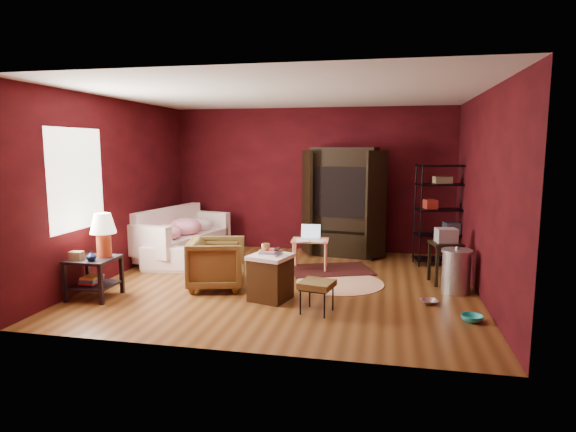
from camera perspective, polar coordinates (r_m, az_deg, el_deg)
name	(u,v)px	position (r m, az deg, el deg)	size (l,w,h in m)	color
room	(282,191)	(7.07, -0.67, 3.00)	(5.54, 5.04, 2.84)	brown
sofa	(180,237)	(9.03, -12.62, -2.49)	(2.05, 0.60, 0.80)	white
armchair	(217,261)	(7.09, -8.42, -5.30)	(0.78, 0.73, 0.80)	black
pet_bowl_steel	(429,295)	(6.65, 16.41, -9.01)	(0.23, 0.06, 0.23)	silver
pet_bowl_turquoise	(472,311)	(6.16, 21.00, -10.50)	(0.25, 0.08, 0.25)	#29C2BC
vase	(91,256)	(6.85, -22.29, -4.42)	(0.13, 0.14, 0.13)	#0B183B
mug	(266,246)	(6.39, -2.67, -3.56)	(0.11, 0.09, 0.11)	#D6B768
side_table	(98,247)	(7.03, -21.55, -3.46)	(0.59, 0.59, 1.15)	black
sofa_cushions	(180,236)	(9.04, -12.63, -2.37)	(1.21, 2.16, 0.85)	white
hamper	(271,276)	(6.50, -2.08, -7.17)	(0.62, 0.62, 0.71)	#472910
footstool	(317,285)	(6.01, 3.45, -8.22)	(0.47, 0.47, 0.40)	black
rug_round	(340,283)	(7.37, 6.16, -7.89)	(1.74, 1.74, 0.01)	white
rug_oriental	(331,270)	(8.09, 5.09, -6.34)	(1.54, 1.28, 0.01)	#4E1714
laptop_desk	(310,243)	(8.03, 2.64, -3.16)	(0.64, 0.52, 0.75)	#FF9A74
tv_armoire	(344,200)	(9.09, 6.67, 1.93)	(1.59, 0.99, 2.04)	black
wire_shelving	(442,210)	(8.72, 17.77, 0.64)	(0.91, 0.56, 1.74)	black
small_stand	(446,242)	(7.57, 18.20, -2.99)	(0.50, 0.50, 0.84)	black
trash_can	(456,271)	(7.21, 19.31, -6.15)	(0.44, 0.44, 0.67)	silver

